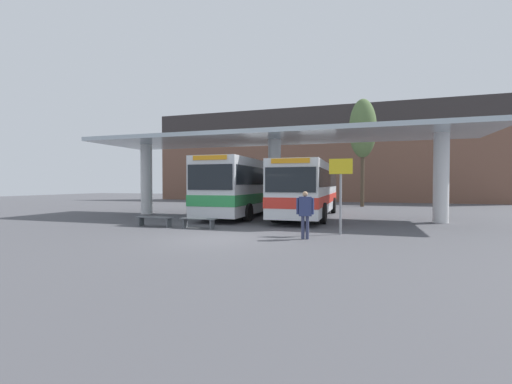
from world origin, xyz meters
TOP-DOWN VIEW (x-y plane):
  - ground_plane at (0.00, 0.00)m, footprint 100.00×100.00m
  - townhouse_backdrop at (0.00, 27.60)m, footprint 40.00×0.58m
  - station_canopy at (0.00, 8.04)m, footprint 22.56×5.82m
  - transit_bus_left_bay at (-2.13, 8.98)m, footprint 2.86×10.75m
  - transit_bus_center_bay at (1.82, 9.26)m, footprint 2.85×11.45m
  - waiting_bench_near_pillar at (-4.30, 2.32)m, footprint 1.87×0.44m
  - waiting_bench_mid_platform at (-2.04, 2.32)m, footprint 1.67×0.44m
  - info_sign_platform at (4.14, 2.36)m, footprint 0.90×0.09m
  - pedestrian_waiting at (2.99, 0.81)m, footprint 0.64×0.34m
  - poplar_tree_behind_left at (4.90, 19.96)m, footprint 2.33×2.33m

SIDE VIEW (x-z plane):
  - ground_plane at x=0.00m, z-range 0.00..0.00m
  - waiting_bench_mid_platform at x=-2.04m, z-range 0.11..0.57m
  - waiting_bench_near_pillar at x=-4.30m, z-range 0.12..0.58m
  - pedestrian_waiting at x=2.99m, z-range 0.19..1.92m
  - transit_bus_center_bay at x=1.82m, z-range 0.19..3.36m
  - transit_bus_left_bay at x=-2.13m, z-range 0.18..3.59m
  - info_sign_platform at x=4.14m, z-range 0.63..3.62m
  - station_canopy at x=0.00m, z-range 1.83..6.66m
  - townhouse_backdrop at x=0.00m, z-range 0.86..11.60m
  - poplar_tree_behind_left at x=4.90m, z-range 2.07..11.49m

